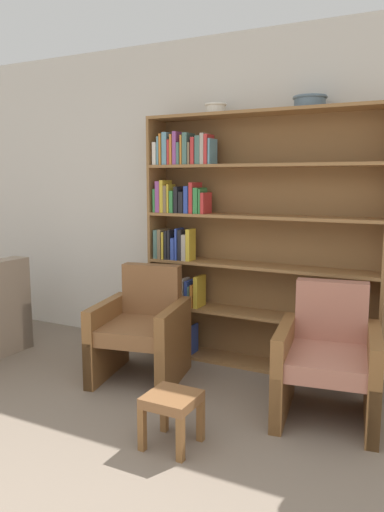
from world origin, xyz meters
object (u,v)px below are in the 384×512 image
Objects in this scene: bookshelf at (237,240)px; footstool at (172,405)px; bowl_sage at (216,108)px; armchair_leather at (142,329)px; armchair_cushioned at (328,359)px; bowl_brass at (310,101)px.

footstool is (0.20, -1.46, -0.80)m from bookshelf.
bowl_sage is 0.57× the size of footstool.
armchair_cushioned is (1.45, 0.00, 0.00)m from armchair_leather.
bowl_sage is (-0.20, -0.02, 1.08)m from bookshelf.
bookshelf reaches higher than armchair_cushioned.
armchair_cushioned is at bearing -61.65° from bowl_brass.
footstool is (0.73, -0.81, -0.14)m from armchair_leather.
footstool is (-0.38, -1.44, -1.88)m from bowl_brass.
bookshelf is at bearing 97.78° from footstool.
bowl_brass is 2.16m from armchair_leather.
bowl_brass reaches higher than armchair_cushioned.
bowl_sage is 0.77m from bowl_brass.
footstool is at bearing -104.66° from bowl_brass.
bookshelf reaches higher than footstool.
bowl_sage is at bearing -180.00° from bowl_brass.
bookshelf is 2.40× the size of armchair_cushioned.
bowl_brass is at bearing 0.00° from bowl_sage.
armchair_cushioned is at bearing -29.67° from bowl_sage.
bowl_sage is 2.40m from footstool.
bookshelf is 6.57× the size of footstool.
bookshelf is 11.59× the size of bowl_sage.
bowl_sage is 1.89m from armchair_leather.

